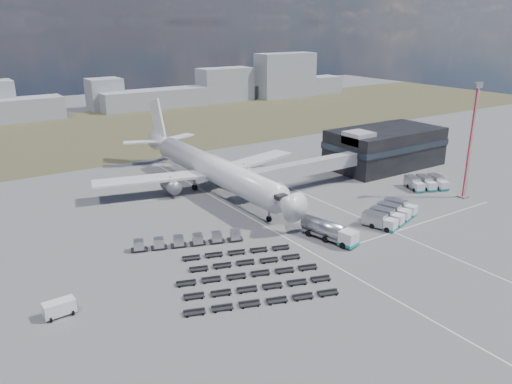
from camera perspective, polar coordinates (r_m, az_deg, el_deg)
ground at (r=89.74m, az=4.82°, el=-5.16°), size 420.00×420.00×0.00m
grass_strip at (r=184.90m, az=-16.96°, el=6.67°), size 420.00×90.00×0.01m
lane_markings at (r=97.72m, az=8.23°, el=-3.23°), size 47.12×110.00×0.01m
terminal at (r=136.17m, az=14.49°, el=5.01°), size 30.40×16.40×11.00m
jet_bridge at (r=112.38m, az=4.80°, el=2.58°), size 30.30×3.80×7.05m
airliner at (r=113.47m, az=-5.30°, el=2.85°), size 51.59×64.53×17.62m
skyline at (r=216.79m, az=-26.24°, el=9.40°), size 301.68×25.58×22.09m
fuel_tanker at (r=88.55m, az=8.35°, el=-4.40°), size 4.94×11.16×3.50m
pushback_tug at (r=92.49m, az=6.41°, el=-3.99°), size 3.37×2.50×1.38m
utility_van at (r=71.36m, az=-21.56°, el=-12.28°), size 4.08×1.99×2.16m
catering_truck at (r=114.18m, az=-1.66°, el=0.98°), size 3.07×6.18×2.73m
service_trucks_near at (r=99.58m, az=15.10°, el=-2.42°), size 12.99×9.60×2.58m
service_trucks_far at (r=121.36m, az=18.87°, el=1.01°), size 9.86×8.72×2.49m
uld_row at (r=86.47m, az=-7.78°, el=-5.48°), size 18.66×7.78×1.74m
baggage_dollies at (r=75.92m, az=-0.77°, el=-9.51°), size 25.29×23.08×0.68m
floodlight_mast at (r=115.19m, az=23.33°, el=5.29°), size 2.30×1.92×24.83m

